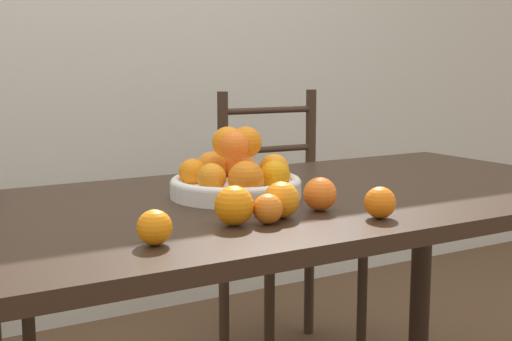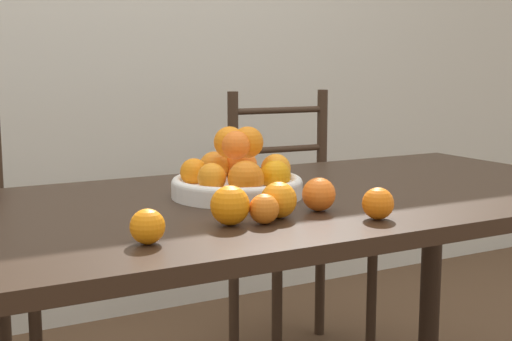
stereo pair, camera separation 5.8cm
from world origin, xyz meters
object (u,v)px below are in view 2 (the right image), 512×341
fruit_bowl (238,177)px  orange_loose_0 (230,205)px  orange_loose_4 (319,194)px  chair_right (295,233)px  orange_loose_3 (147,226)px  orange_loose_1 (264,209)px  orange_loose_5 (378,203)px  orange_loose_2 (279,200)px

fruit_bowl → orange_loose_0: bearing=-120.3°
orange_loose_4 → chair_right: size_ratio=0.07×
orange_loose_4 → orange_loose_3: bearing=-168.2°
orange_loose_1 → orange_loose_5: bearing=-18.6°
fruit_bowl → orange_loose_2: size_ratio=4.14×
orange_loose_0 → orange_loose_5: size_ratio=1.20×
orange_loose_1 → chair_right: size_ratio=0.06×
orange_loose_1 → orange_loose_5: orange_loose_5 is taller
orange_loose_4 → chair_right: chair_right is taller
fruit_bowl → orange_loose_1: bearing=-107.3°
fruit_bowl → orange_loose_5: size_ratio=4.75×
orange_loose_3 → chair_right: chair_right is taller
orange_loose_0 → orange_loose_2: 0.12m
orange_loose_4 → orange_loose_0: bearing=-173.2°
fruit_bowl → chair_right: bearing=49.1°
orange_loose_1 → orange_loose_2: bearing=31.8°
orange_loose_4 → orange_loose_5: size_ratio=1.11×
orange_loose_2 → chair_right: 1.18m
orange_loose_0 → orange_loose_3: bearing=-162.5°
orange_loose_4 → orange_loose_5: (0.06, -0.13, -0.00)m
orange_loose_1 → orange_loose_5: size_ratio=0.92×
orange_loose_1 → orange_loose_3: 0.26m
orange_loose_0 → chair_right: chair_right is taller
orange_loose_2 → orange_loose_5: size_ratio=1.15×
orange_loose_4 → chair_right: 1.11m
fruit_bowl → chair_right: chair_right is taller
orange_loose_0 → orange_loose_1: size_ratio=1.30×
orange_loose_3 → orange_loose_4: size_ratio=0.87×
orange_loose_4 → orange_loose_1: bearing=-162.9°
fruit_bowl → orange_loose_4: (0.08, -0.23, -0.01)m
fruit_bowl → orange_loose_2: bearing=-98.0°
orange_loose_0 → orange_loose_2: (0.12, 0.01, -0.00)m
fruit_bowl → orange_loose_2: (-0.04, -0.25, -0.01)m
orange_loose_1 → chair_right: (0.68, 0.97, -0.34)m
orange_loose_1 → chair_right: bearing=54.9°
chair_right → orange_loose_2: bearing=-120.5°
orange_loose_2 → chair_right: chair_right is taller
orange_loose_0 → chair_right: bearing=51.7°
orange_loose_5 → fruit_bowl: bearing=110.7°
orange_loose_5 → chair_right: chair_right is taller
orange_loose_1 → chair_right: chair_right is taller
fruit_bowl → orange_loose_0: 0.30m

